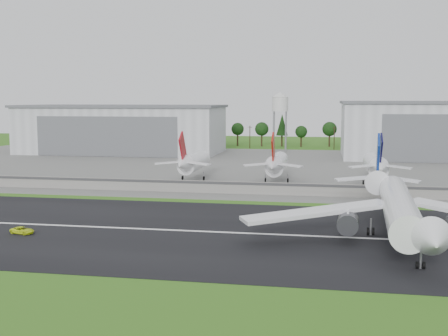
% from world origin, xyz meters
% --- Properties ---
extents(ground, '(600.00, 600.00, 0.00)m').
position_xyz_m(ground, '(0.00, 0.00, 0.00)').
color(ground, '#2B6B19').
rests_on(ground, ground).
extents(runway, '(320.00, 60.00, 0.10)m').
position_xyz_m(runway, '(0.00, 10.00, 0.05)').
color(runway, black).
rests_on(runway, ground).
extents(runway_centerline, '(220.00, 1.00, 0.02)m').
position_xyz_m(runway_centerline, '(0.00, 10.00, 0.11)').
color(runway_centerline, white).
rests_on(runway_centerline, runway).
extents(apron, '(320.00, 150.00, 0.10)m').
position_xyz_m(apron, '(0.00, 120.00, 0.05)').
color(apron, slate).
rests_on(apron, ground).
extents(blast_fence, '(240.00, 0.61, 3.50)m').
position_xyz_m(blast_fence, '(0.00, 54.99, 1.81)').
color(blast_fence, gray).
rests_on(blast_fence, ground).
extents(hangar_west, '(97.00, 44.00, 23.20)m').
position_xyz_m(hangar_west, '(-80.00, 164.92, 11.63)').
color(hangar_west, silver).
rests_on(hangar_west, ground).
extents(water_tower, '(8.40, 8.40, 29.40)m').
position_xyz_m(water_tower, '(-5.00, 185.00, 24.55)').
color(water_tower, '#99999E').
rests_on(water_tower, ground).
extents(utility_poles, '(230.00, 3.00, 12.00)m').
position_xyz_m(utility_poles, '(0.00, 200.00, 0.00)').
color(utility_poles, black).
rests_on(utility_poles, ground).
extents(treeline, '(320.00, 16.00, 22.00)m').
position_xyz_m(treeline, '(0.00, 215.00, 0.00)').
color(treeline, black).
rests_on(treeline, ground).
extents(main_airliner, '(57.18, 59.24, 18.17)m').
position_xyz_m(main_airliner, '(30.63, 9.56, 4.89)').
color(main_airliner, white).
rests_on(main_airliner, runway).
extents(ground_vehicle, '(5.12, 3.15, 1.32)m').
position_xyz_m(ground_vehicle, '(-40.09, 2.08, 0.76)').
color(ground_vehicle, '#D4E91B').
rests_on(ground_vehicle, runway).
extents(parked_jet_red_a, '(7.36, 31.29, 16.56)m').
position_xyz_m(parked_jet_red_a, '(-24.21, 76.54, 6.06)').
color(parked_jet_red_a, white).
rests_on(parked_jet_red_a, ground).
extents(parked_jet_red_b, '(7.36, 31.29, 16.57)m').
position_xyz_m(parked_jet_red_b, '(2.50, 76.55, 6.07)').
color(parked_jet_red_b, silver).
rests_on(parked_jet_red_b, ground).
extents(parked_jet_navy, '(7.36, 31.29, 16.72)m').
position_xyz_m(parked_jet_navy, '(32.32, 76.57, 6.21)').
color(parked_jet_navy, white).
rests_on(parked_jet_navy, ground).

